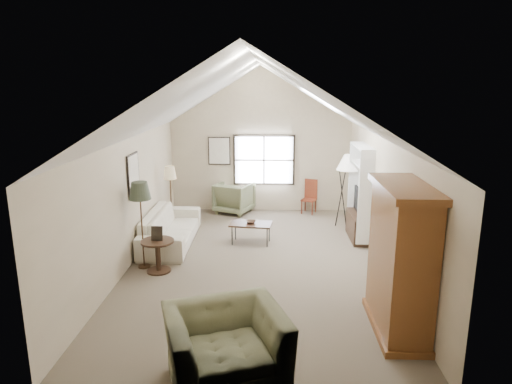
{
  "coord_description": "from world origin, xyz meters",
  "views": [
    {
      "loc": [
        0.31,
        -8.6,
        3.6
      ],
      "look_at": [
        0.0,
        0.4,
        1.4
      ],
      "focal_mm": 32.0,
      "sensor_mm": 36.0,
      "label": 1
    }
  ],
  "objects_px": {
    "side_table": "(158,256)",
    "side_chair": "(309,197)",
    "armchair_near": "(226,348)",
    "sofa": "(171,227)",
    "armoire": "(401,260)",
    "armchair_far": "(234,198)",
    "coffee_table": "(251,233)"
  },
  "relations": [
    {
      "from": "armchair_near",
      "to": "sofa",
      "type": "bearing_deg",
      "value": 90.18
    },
    {
      "from": "armchair_far",
      "to": "side_table",
      "type": "xyz_separation_m",
      "value": [
        -1.14,
        -4.14,
        -0.11
      ]
    },
    {
      "from": "side_chair",
      "to": "sofa",
      "type": "bearing_deg",
      "value": -119.54
    },
    {
      "from": "sofa",
      "to": "armchair_far",
      "type": "distance_m",
      "value": 2.82
    },
    {
      "from": "side_chair",
      "to": "armchair_far",
      "type": "bearing_deg",
      "value": -156.92
    },
    {
      "from": "sofa",
      "to": "coffee_table",
      "type": "relative_size",
      "value": 2.72
    },
    {
      "from": "coffee_table",
      "to": "side_chair",
      "type": "xyz_separation_m",
      "value": [
        1.5,
        2.49,
        0.23
      ]
    },
    {
      "from": "side_table",
      "to": "sofa",
      "type": "bearing_deg",
      "value": 93.58
    },
    {
      "from": "armchair_near",
      "to": "coffee_table",
      "type": "relative_size",
      "value": 1.5
    },
    {
      "from": "armchair_far",
      "to": "side_chair",
      "type": "xyz_separation_m",
      "value": [
        2.08,
        0.0,
        0.04
      ]
    },
    {
      "from": "sofa",
      "to": "side_chair",
      "type": "height_order",
      "value": "side_chair"
    },
    {
      "from": "side_table",
      "to": "side_chair",
      "type": "distance_m",
      "value": 5.24
    },
    {
      "from": "sofa",
      "to": "side_table",
      "type": "xyz_separation_m",
      "value": [
        0.1,
        -1.6,
        -0.05
      ]
    },
    {
      "from": "armoire",
      "to": "side_chair",
      "type": "height_order",
      "value": "armoire"
    },
    {
      "from": "sofa",
      "to": "side_table",
      "type": "bearing_deg",
      "value": -176.89
    },
    {
      "from": "armchair_near",
      "to": "coffee_table",
      "type": "height_order",
      "value": "armchair_near"
    },
    {
      "from": "armchair_near",
      "to": "coffee_table",
      "type": "bearing_deg",
      "value": 69.59
    },
    {
      "from": "sofa",
      "to": "armoire",
      "type": "bearing_deg",
      "value": -131.18
    },
    {
      "from": "armoire",
      "to": "armchair_near",
      "type": "distance_m",
      "value": 2.81
    },
    {
      "from": "side_table",
      "to": "side_chair",
      "type": "height_order",
      "value": "side_chair"
    },
    {
      "from": "armchair_near",
      "to": "side_table",
      "type": "height_order",
      "value": "armchair_near"
    },
    {
      "from": "armoire",
      "to": "armchair_near",
      "type": "height_order",
      "value": "armoire"
    },
    {
      "from": "sofa",
      "to": "side_table",
      "type": "relative_size",
      "value": 3.99
    },
    {
      "from": "side_table",
      "to": "side_chair",
      "type": "bearing_deg",
      "value": 52.1
    },
    {
      "from": "armoire",
      "to": "side_chair",
      "type": "distance_m",
      "value": 6.19
    },
    {
      "from": "armoire",
      "to": "armchair_far",
      "type": "bearing_deg",
      "value": 115.44
    },
    {
      "from": "sofa",
      "to": "coffee_table",
      "type": "height_order",
      "value": "sofa"
    },
    {
      "from": "sofa",
      "to": "armchair_near",
      "type": "relative_size",
      "value": 1.82
    },
    {
      "from": "coffee_table",
      "to": "side_table",
      "type": "bearing_deg",
      "value": -136.3
    },
    {
      "from": "armchair_near",
      "to": "coffee_table",
      "type": "distance_m",
      "value": 4.91
    },
    {
      "from": "armoire",
      "to": "sofa",
      "type": "bearing_deg",
      "value": 139.28
    },
    {
      "from": "armchair_near",
      "to": "side_chair",
      "type": "distance_m",
      "value": 7.57
    }
  ]
}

